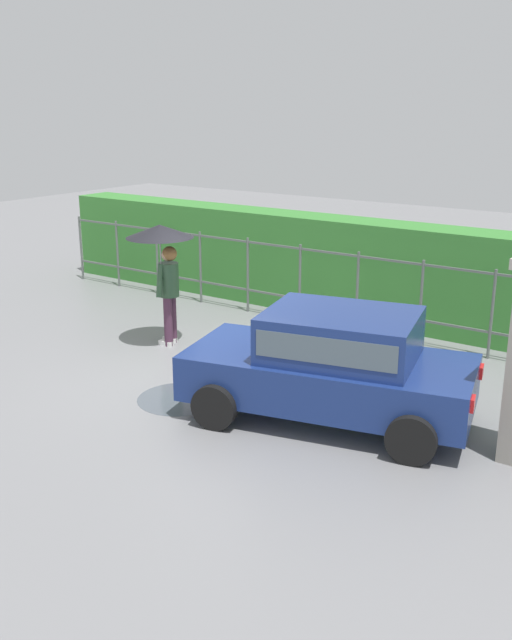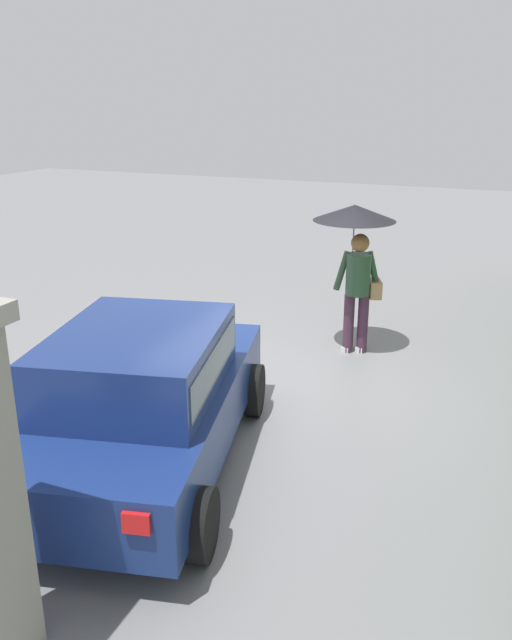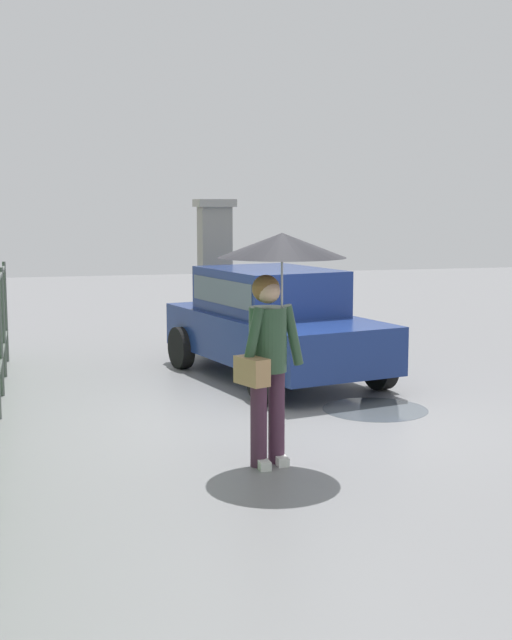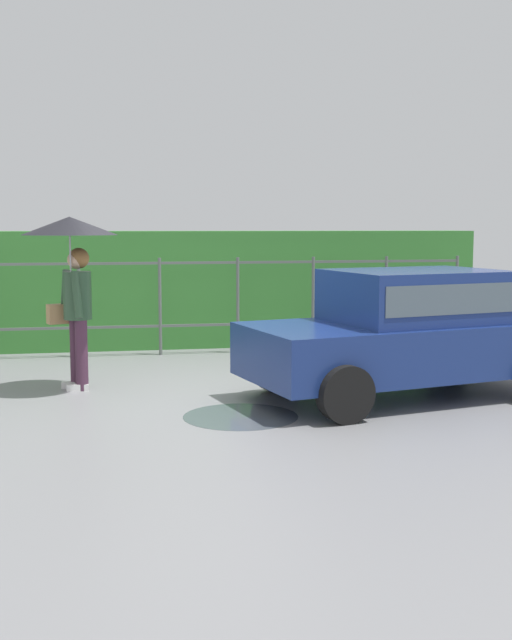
# 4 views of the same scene
# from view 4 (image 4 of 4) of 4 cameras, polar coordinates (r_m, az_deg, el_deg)

# --- Properties ---
(ground_plane) EXTENTS (40.00, 40.00, 0.00)m
(ground_plane) POSITION_cam_4_polar(r_m,az_deg,el_deg) (9.35, -3.98, -5.55)
(ground_plane) COLOR slate
(car) EXTENTS (3.98, 2.52, 1.48)m
(car) POSITION_cam_4_polar(r_m,az_deg,el_deg) (9.43, 10.86, -0.58)
(car) COLOR navy
(car) RESTS_ON ground
(pedestrian) EXTENTS (1.13, 1.13, 2.10)m
(pedestrian) POSITION_cam_4_polar(r_m,az_deg,el_deg) (9.79, -13.03, 4.48)
(pedestrian) COLOR #47283D
(pedestrian) RESTS_ON ground
(fence_section) EXTENTS (10.95, 0.05, 1.50)m
(fence_section) POSITION_cam_4_polar(r_m,az_deg,el_deg) (12.31, -9.70, 1.25)
(fence_section) COLOR #59605B
(fence_section) RESTS_ON ground
(hedge_row) EXTENTS (11.90, 0.90, 1.90)m
(hedge_row) POSITION_cam_4_polar(r_m,az_deg,el_deg) (13.23, -9.74, 2.16)
(hedge_row) COLOR #387F33
(hedge_row) RESTS_ON ground
(puddle_near) EXTENTS (1.21, 1.21, 0.00)m
(puddle_near) POSITION_cam_4_polar(r_m,az_deg,el_deg) (8.42, -1.11, -6.90)
(puddle_near) COLOR #4C545B
(puddle_near) RESTS_ON ground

